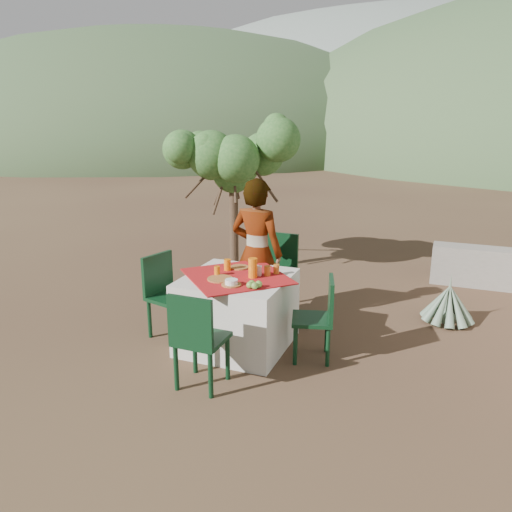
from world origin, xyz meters
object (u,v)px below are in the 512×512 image
Objects in this scene: chair_left at (166,291)px; chair_far at (276,270)px; chair_near at (197,337)px; agave at (448,304)px; shrub_tree at (239,166)px; person at (257,253)px; juice_pitcher at (253,268)px; table at (237,311)px; chair_right at (320,315)px.

chair_far is at bearing -27.26° from chair_left.
chair_far reaches higher than chair_near.
chair_near is 1.39× the size of agave.
chair_near is at bearing -72.73° from shrub_tree.
person is at bearing -61.14° from shrub_tree.
juice_pitcher is at bearing -142.02° from agave.
person is 2.30m from agave.
person is 8.46× the size of juice_pitcher.
juice_pitcher is at bearing -84.86° from chair_far.
chair_right is (0.86, 0.02, 0.08)m from table.
chair_left is at bearing -177.80° from table.
juice_pitcher is (1.17, -2.37, -0.74)m from shrub_tree.
juice_pitcher is at bearing -73.15° from chair_left.
chair_right is at bearing 1.48° from table.
chair_left is 2.66m from shrub_tree.
chair_near is at bearing -91.74° from chair_far.
chair_near reaches higher than table.
chair_far is 4.92× the size of juice_pitcher.
table is 2.02× the size of agave.
shrub_tree reaches higher than juice_pitcher.
shrub_tree reaches higher than chair_left.
shrub_tree is (-0.97, 1.76, 0.77)m from person.
chair_right reaches higher than table.
person reaches higher than agave.
shrub_tree is (-1.86, 2.35, 1.14)m from chair_right.
shrub_tree is at bearing 112.74° from table.
table is 0.64× the size of shrub_tree.
juice_pitcher is (0.99, 0.04, 0.36)m from chair_left.
chair_right is 1.29× the size of agave.
chair_far is 1.17× the size of chair_right.
chair_left is (-0.82, -0.03, 0.12)m from table.
chair_far is 0.48× the size of shrub_tree.
chair_far reaches higher than chair_left.
shrub_tree is 3.15× the size of agave.
table is at bearing 97.80° from person.
table is 0.99m from chair_far.
juice_pitcher is (-0.69, -0.02, 0.40)m from chair_right.
chair_near is at bearing -130.12° from agave.
table is 0.83m from chair_left.
chair_left is at bearing -152.48° from agave.
person is at bearing -157.97° from agave.
chair_right is 0.80m from juice_pitcher.
chair_left is at bearing -177.80° from juice_pitcher.
agave is (1.99, 2.37, -0.28)m from chair_near.
juice_pitcher is at bearing -63.77° from shrub_tree.
chair_left is 4.53× the size of juice_pitcher.
chair_far reaches higher than chair_right.
chair_near is 3.62m from shrub_tree.
chair_right is 3.21m from shrub_tree.
chair_near is 1.25m from chair_right.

